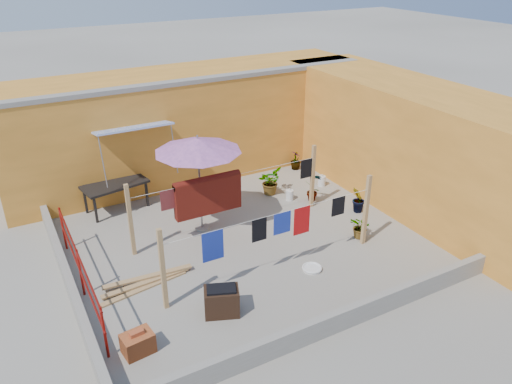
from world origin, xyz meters
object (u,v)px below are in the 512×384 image
Objects in this scene: outdoor_table at (115,186)px; brick_stack at (138,343)px; water_jug_a at (290,195)px; white_basin at (312,268)px; water_jug_b at (322,181)px; green_hose at (271,177)px; plant_back_a at (270,181)px; brazier at (222,301)px; patio_umbrella at (198,146)px.

outdoor_table is 5.67m from brick_stack.
white_basin is at bearing -113.91° from water_jug_a.
outdoor_table is 5.99m from water_jug_b.
outdoor_table reaches higher than green_hose.
outdoor_table is 3.89× the size of green_hose.
outdoor_table is 5.24× the size of water_jug_a.
green_hose is 1.14m from plant_back_a.
outdoor_table is at bearing 96.99° from brazier.
plant_back_a reaches higher than brazier.
patio_umbrella is 5.89× the size of white_basin.
brazier is 2.20× the size of water_jug_b.
water_jug_a is at bearing -65.94° from plant_back_a.
plant_back_a is at bearing 39.97° from brick_stack.
water_jug_b is at bearing -10.69° from plant_back_a.
water_jug_b reaches higher than green_hose.
green_hose is (3.12, 1.85, -2.23)m from patio_umbrella.
green_hose is at bearing 70.12° from white_basin.
outdoor_table is at bearing 78.81° from brick_stack.
white_basin is 4.44m from water_jug_b.
outdoor_table is at bearing 158.09° from water_jug_a.
brazier is at bearing -143.15° from water_jug_b.
patio_umbrella reaches higher than outdoor_table.
white_basin is at bearing -58.48° from outdoor_table.
patio_umbrella reaches higher than plant_back_a.
brazier is 2.30× the size of water_jug_a.
outdoor_table is 4.79m from green_hose.
plant_back_a is at bearing 114.06° from water_jug_a.
brazier is at bearing -83.01° from outdoor_table.
water_jug_a reaches higher than green_hose.
brick_stack is 1.25× the size of green_hose.
water_jug_a is at bearing 42.92° from brazier.
water_jug_b reaches higher than white_basin.
green_hose is (1.70, 4.71, -0.01)m from white_basin.
water_jug_a is at bearing 6.10° from patio_umbrella.
brick_stack is 8.00m from water_jug_b.
brazier reaches higher than white_basin.
white_basin is at bearing -128.26° from water_jug_b.
water_jug_b reaches higher than water_jug_a.
plant_back_a reaches higher than brick_stack.
outdoor_table is at bearing 121.52° from white_basin.
white_basin is at bearing 8.24° from brick_stack.
brick_stack reaches higher than green_hose.
patio_umbrella is at bearing 73.36° from brazier.
water_jug_b is (4.17, 0.63, -2.10)m from patio_umbrella.
white_basin is 1.25× the size of water_jug_b.
patio_umbrella is at bearing -171.40° from water_jug_b.
plant_back_a is at bearing 49.90° from brazier.
white_basin is 1.31× the size of water_jug_a.
plant_back_a is (-0.59, -0.91, 0.35)m from green_hose.
brazier reaches higher than green_hose.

